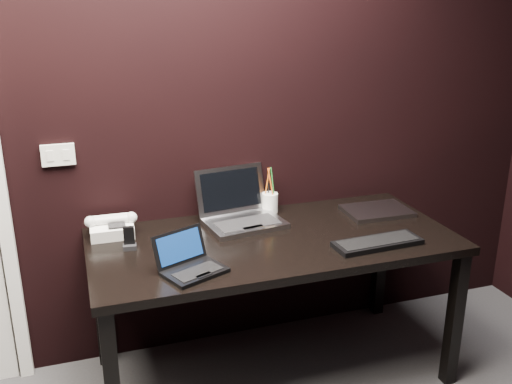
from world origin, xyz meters
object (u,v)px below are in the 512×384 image
object	(u,v)px
netbook	(191,264)
mobile_phone	(129,240)
ext_keyboard	(377,243)
desk	(273,253)
silver_laptop	(241,214)
closed_laptop	(377,211)
desk_phone	(112,227)
pen_cup	(270,202)

from	to	relation	value
netbook	mobile_phone	bearing A→B (deg)	124.16
ext_keyboard	desk	bearing A→B (deg)	150.82
desk	silver_laptop	xyz separation A→B (m)	(-0.09, 0.22, 0.13)
silver_laptop	closed_laptop	xyz separation A→B (m)	(0.71, -0.09, -0.04)
desk_phone	pen_cup	distance (m)	0.82
ext_keyboard	desk_phone	distance (m)	1.24
mobile_phone	desk_phone	bearing A→B (deg)	109.49
silver_laptop	pen_cup	distance (m)	0.21
mobile_phone	pen_cup	xyz separation A→B (m)	(0.75, 0.23, 0.02)
closed_laptop	desk_phone	xyz separation A→B (m)	(-1.34, 0.13, 0.03)
desk	silver_laptop	bearing A→B (deg)	112.19
ext_keyboard	pen_cup	xyz separation A→B (m)	(-0.32, 0.55, 0.04)
closed_laptop	ext_keyboard	bearing A→B (deg)	-119.29
mobile_phone	pen_cup	distance (m)	0.79
desk	pen_cup	distance (m)	0.36
desk	mobile_phone	xyz separation A→B (m)	(-0.65, 0.09, 0.12)
closed_laptop	mobile_phone	distance (m)	1.28
closed_laptop	silver_laptop	bearing A→B (deg)	172.72
silver_laptop	closed_laptop	world-z (taller)	silver_laptop
netbook	desk_phone	world-z (taller)	netbook
desk	desk_phone	bearing A→B (deg)	159.75
desk	silver_laptop	size ratio (longest dim) A/B	4.11
desk	netbook	world-z (taller)	netbook
desk	closed_laptop	bearing A→B (deg)	12.02
netbook	silver_laptop	bearing A→B (deg)	51.77
silver_laptop	pen_cup	bearing A→B (deg)	27.09
mobile_phone	pen_cup	bearing A→B (deg)	17.12
silver_laptop	closed_laptop	distance (m)	0.72
desk_phone	mobile_phone	bearing A→B (deg)	-70.51
desk	closed_laptop	xyz separation A→B (m)	(0.62, 0.13, 0.09)
closed_laptop	mobile_phone	bearing A→B (deg)	-178.04
silver_laptop	desk_phone	world-z (taller)	silver_laptop
silver_laptop	ext_keyboard	xyz separation A→B (m)	(0.51, -0.46, -0.04)
desk	ext_keyboard	xyz separation A→B (m)	(0.42, -0.23, 0.09)
desk_phone	netbook	bearing A→B (deg)	-60.68
ext_keyboard	closed_laptop	xyz separation A→B (m)	(0.21, 0.37, -0.00)
desk	mobile_phone	bearing A→B (deg)	172.25
ext_keyboard	closed_laptop	distance (m)	0.42
netbook	desk	bearing A→B (deg)	26.65
closed_laptop	mobile_phone	world-z (taller)	mobile_phone
netbook	closed_laptop	xyz separation A→B (m)	(1.07, 0.35, -0.02)
netbook	mobile_phone	distance (m)	0.38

